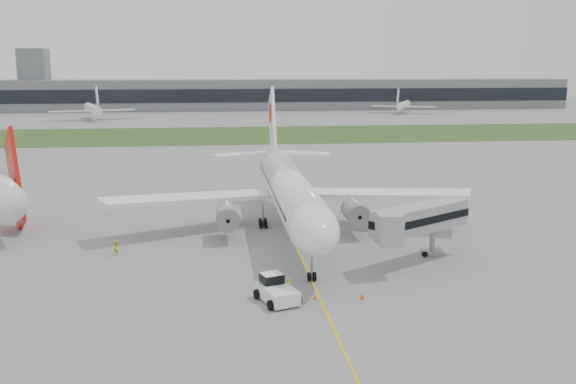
{
  "coord_description": "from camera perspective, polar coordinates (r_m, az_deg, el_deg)",
  "views": [
    {
      "loc": [
        -9.41,
        -75.54,
        21.39
      ],
      "look_at": [
        -0.44,
        2.0,
        5.71
      ],
      "focal_mm": 40.0,
      "sensor_mm": 36.0,
      "label": 1
    }
  ],
  "objects": [
    {
      "name": "safety_cone_left",
      "position": [
        59.94,
        2.41,
        -9.31
      ],
      "size": [
        0.36,
        0.36,
        0.49
      ],
      "primitive_type": "cone",
      "color": "#FF520D",
      "rests_on": "ground"
    },
    {
      "name": "ground_crew_near",
      "position": [
        60.37,
        0.01,
        -8.46
      ],
      "size": [
        0.8,
        0.71,
        1.84
      ],
      "primitive_type": "imported",
      "rotation": [
        0.0,
        0.0,
        3.66
      ],
      "color": "yellow",
      "rests_on": "ground"
    },
    {
      "name": "safety_cone_right",
      "position": [
        60.44,
        6.62,
        -9.15
      ],
      "size": [
        0.43,
        0.43,
        0.59
      ],
      "primitive_type": "cone",
      "color": "#FF520D",
      "rests_on": "ground"
    },
    {
      "name": "apron_markings",
      "position": [
        74.31,
        0.96,
        -5.37
      ],
      "size": [
        70.0,
        70.0,
        0.04
      ],
      "primitive_type": null,
      "color": "yellow",
      "rests_on": "ground"
    },
    {
      "name": "control_tower",
      "position": [
        318.64,
        -21.39,
        6.74
      ],
      "size": [
        12.0,
        12.0,
        56.0
      ],
      "primitive_type": null,
      "color": "gray",
      "rests_on": "ground"
    },
    {
      "name": "distant_aircraft_right",
      "position": [
        286.06,
        10.21,
        6.89
      ],
      "size": [
        35.25,
        33.61,
        10.58
      ],
      "primitive_type": null,
      "rotation": [
        0.0,
        0.0,
        -0.42
      ],
      "color": "white",
      "rests_on": "ground"
    },
    {
      "name": "terminal_building",
      "position": [
        305.89,
        -4.88,
        8.62
      ],
      "size": [
        320.0,
        22.3,
        14.0
      ],
      "color": "gray",
      "rests_on": "ground"
    },
    {
      "name": "neighbor_aircraft",
      "position": [
        86.63,
        -24.07,
        -0.13
      ],
      "size": [
        8.81,
        17.41,
        14.2
      ],
      "rotation": [
        0.0,
        0.0,
        0.43
      ],
      "color": "red",
      "rests_on": "ground"
    },
    {
      "name": "jet_bridge",
      "position": [
        70.72,
        11.33,
        -2.47
      ],
      "size": [
        12.76,
        10.27,
        6.42
      ],
      "rotation": [
        0.0,
        0.0,
        0.56
      ],
      "color": "#A0A0A3",
      "rests_on": "ground"
    },
    {
      "name": "ground_crew_far",
      "position": [
        75.47,
        -14.99,
        -4.81
      ],
      "size": [
        1.09,
        1.04,
        1.76
      ],
      "primitive_type": "imported",
      "rotation": [
        0.0,
        0.0,
        0.63
      ],
      "color": "yellow",
      "rests_on": "ground"
    },
    {
      "name": "grass_strip",
      "position": [
        196.93,
        -3.84,
        5.1
      ],
      "size": [
        600.0,
        50.0,
        0.02
      ],
      "primitive_type": "cube",
      "color": "#284B1C",
      "rests_on": "ground"
    },
    {
      "name": "ground",
      "position": [
        79.07,
        0.48,
        -4.34
      ],
      "size": [
        600.0,
        600.0,
        0.0
      ],
      "primitive_type": "plane",
      "color": "gray",
      "rests_on": "ground"
    },
    {
      "name": "airliner",
      "position": [
        82.47,
        0.07,
        0.36
      ],
      "size": [
        48.13,
        53.95,
        17.88
      ],
      "color": "white",
      "rests_on": "ground"
    },
    {
      "name": "distant_aircraft_left",
      "position": [
        260.21,
        -16.92,
        6.16
      ],
      "size": [
        38.86,
        36.38,
        12.22
      ],
      "primitive_type": null,
      "rotation": [
        0.0,
        0.0,
        0.3
      ],
      "color": "white",
      "rests_on": "ground"
    },
    {
      "name": "pushback_tug",
      "position": [
        59.35,
        -1.09,
        -8.66
      ],
      "size": [
        4.26,
        5.17,
        2.34
      ],
      "rotation": [
        0.0,
        0.0,
        0.34
      ],
      "color": "white",
      "rests_on": "ground"
    }
  ]
}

